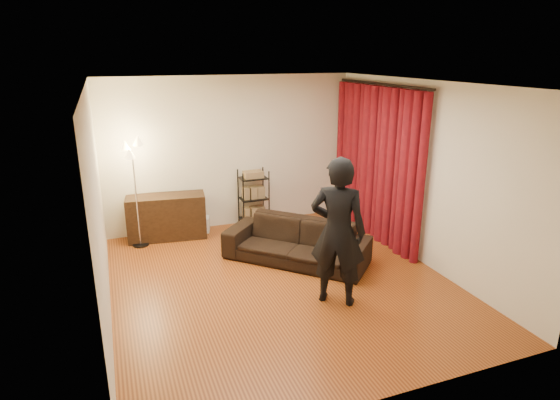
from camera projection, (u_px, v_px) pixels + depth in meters
name	position (u px, v px, depth m)	size (l,w,h in m)	color
floor	(281.00, 282.00, 6.54)	(5.00, 5.00, 0.00)	#93491A
ceiling	(281.00, 83.00, 5.72)	(5.00, 5.00, 0.00)	white
wall_back	(232.00, 153.00, 8.36)	(5.00, 5.00, 0.00)	beige
wall_front	(387.00, 267.00, 3.90)	(5.00, 5.00, 0.00)	beige
wall_left	(98.00, 208.00, 5.38)	(5.00, 5.00, 0.00)	beige
wall_right	(424.00, 174.00, 6.89)	(5.00, 5.00, 0.00)	beige
curtain_rod	(382.00, 84.00, 7.49)	(0.04, 0.04, 2.65)	black
curtain	(375.00, 164.00, 7.87)	(0.22, 2.65, 2.55)	maroon
sofa	(296.00, 242.00, 7.10)	(2.16, 0.84, 0.63)	black
person	(338.00, 232.00, 5.76)	(0.69, 0.46, 1.90)	black
media_cabinet	(167.00, 217.00, 7.99)	(1.30, 0.49, 0.76)	#311F10
storage_boxes	(200.00, 224.00, 8.34)	(0.32, 0.26, 0.27)	silver
wire_shelf	(254.00, 198.00, 8.50)	(0.48, 0.34, 1.06)	black
floor_lamp	(136.00, 195.00, 7.51)	(0.32, 0.32, 1.76)	silver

